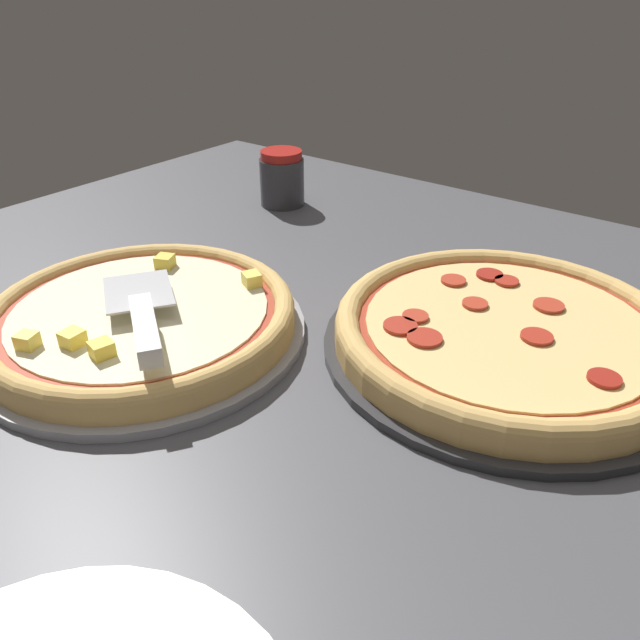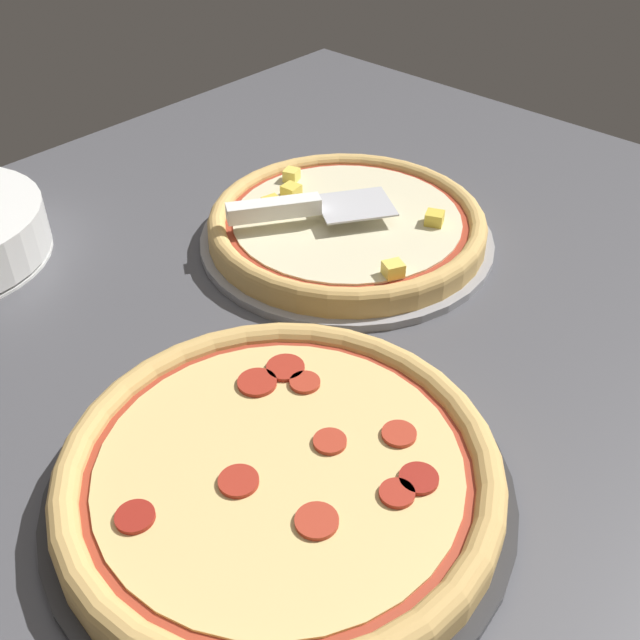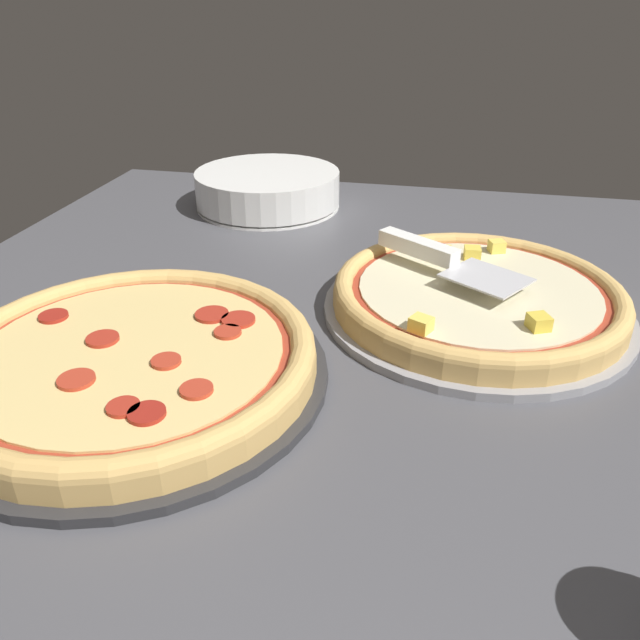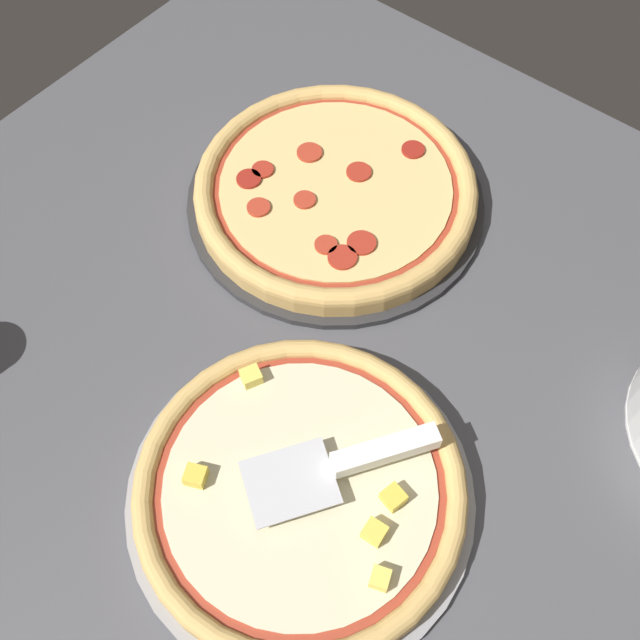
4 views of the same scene
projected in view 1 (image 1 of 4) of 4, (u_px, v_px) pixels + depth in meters
ground_plane at (259, 343)px, 72.63cm from camera, size 123.11×119.59×3.60cm
pizza_pan_front at (144, 332)px, 70.44cm from camera, size 36.52×36.52×1.00cm
pizza_front at (141, 315)px, 69.35cm from camera, size 34.33×34.33×4.04cm
pizza_pan_back at (504, 348)px, 67.54cm from camera, size 39.15×39.15×1.00cm
pizza_back at (507, 330)px, 66.42cm from camera, size 36.80×36.80×3.44cm
serving_spatula at (143, 319)px, 62.29cm from camera, size 19.32×15.06×2.00cm
parmesan_shaker at (282, 178)px, 105.63cm from camera, size 7.53×7.53×9.27cm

